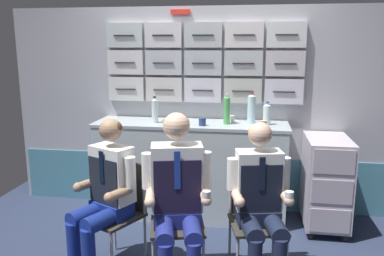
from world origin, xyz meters
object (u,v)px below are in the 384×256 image
water_bottle_tall (267,114)px  coffee_cup_white (202,122)px  folding_chair_left (121,202)px  crew_member_right (261,199)px  folding_chair_center (177,210)px  snack_banana (171,120)px  crew_member_center (177,193)px  service_trolley (326,180)px  folding_chair_right (255,209)px  crew_member_left (105,191)px

water_bottle_tall → coffee_cup_white: 0.64m
folding_chair_left → crew_member_right: (1.11, -0.12, 0.15)m
folding_chair_center → snack_banana: snack_banana is taller
folding_chair_left → folding_chair_center: same height
crew_member_center → coffee_cup_white: 1.12m
crew_member_right → snack_banana: 1.46m
coffee_cup_white → folding_chair_left: bearing=-123.2°
folding_chair_left → coffee_cup_white: coffee_cup_white is taller
folding_chair_left → snack_banana: (0.21, 0.98, 0.50)m
crew_member_center → water_bottle_tall: size_ratio=5.57×
folding_chair_left → crew_member_center: (0.51, -0.23, 0.20)m
folding_chair_center → coffee_cup_white: size_ratio=11.06×
service_trolley → folding_chair_center: bearing=-142.7°
folding_chair_right → crew_member_right: crew_member_right is taller
folding_chair_center → folding_chair_right: bearing=10.7°
water_bottle_tall → folding_chair_center: bearing=-123.3°
folding_chair_left → water_bottle_tall: bearing=40.1°
service_trolley → folding_chair_left: size_ratio=1.08×
crew_member_right → crew_member_center: bearing=-169.9°
folding_chair_right → snack_banana: snack_banana is taller
crew_member_left → snack_banana: (0.29, 1.12, 0.35)m
folding_chair_right → folding_chair_left: bearing=-177.9°
folding_chair_right → snack_banana: bearing=132.5°
folding_chair_right → folding_chair_center: bearing=-169.3°
crew_member_center → folding_chair_right: 0.65m
folding_chair_center → crew_member_center: size_ratio=0.65×
crew_member_center → folding_chair_left: bearing=156.1°
folding_chair_left → snack_banana: size_ratio=4.85×
folding_chair_left → folding_chair_center: bearing=-8.7°
folding_chair_right → coffee_cup_white: coffee_cup_white is taller
coffee_cup_white → folding_chair_center: bearing=-94.9°
crew_member_center → coffee_cup_white: crew_member_center is taller
crew_member_right → coffee_cup_white: bearing=119.9°
crew_member_center → snack_banana: crew_member_center is taller
folding_chair_left → crew_member_left: bearing=-117.5°
crew_member_center → folding_chair_right: bearing=25.3°
service_trolley → folding_chair_left: 1.97m
water_bottle_tall → coffee_cup_white: (-0.62, -0.14, -0.07)m
water_bottle_tall → folding_chair_left: bearing=-139.9°
folding_chair_left → crew_member_left: size_ratio=0.69×
crew_member_center → crew_member_right: bearing=10.1°
service_trolley → folding_chair_right: size_ratio=1.08×
service_trolley → folding_chair_right: bearing=-128.3°
folding_chair_center → water_bottle_tall: size_ratio=3.62×
crew_member_left → coffee_cup_white: size_ratio=16.06×
crew_member_left → folding_chair_right: crew_member_left is taller
crew_member_right → folding_chair_center: bearing=175.8°
crew_member_left → water_bottle_tall: 1.74m
crew_member_left → folding_chair_center: crew_member_left is taller
service_trolley → crew_member_left: 2.11m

